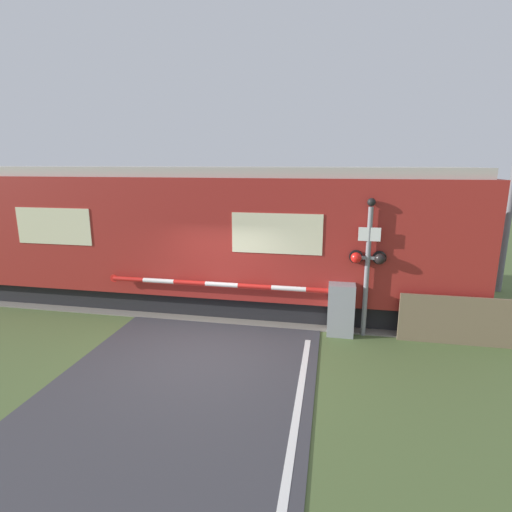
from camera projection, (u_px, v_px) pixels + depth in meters
name	position (u px, v px, depth m)	size (l,w,h in m)	color
ground_plane	(204.00, 353.00, 8.40)	(80.00, 80.00, 0.00)	#4C6033
track_bed	(239.00, 302.00, 11.41)	(36.00, 3.20, 0.13)	slate
train	(89.00, 230.00, 11.82)	(21.21, 2.97, 3.80)	black
crossing_barrier	(319.00, 305.00, 9.24)	(6.07, 0.44, 1.23)	gray
signal_post	(368.00, 260.00, 8.86)	(0.81, 0.26, 3.17)	gray
catenary_pole	(512.00, 195.00, 11.73)	(0.20, 1.90, 5.67)	slate
roadside_fence	(474.00, 322.00, 8.63)	(3.11, 0.06, 1.10)	#726047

